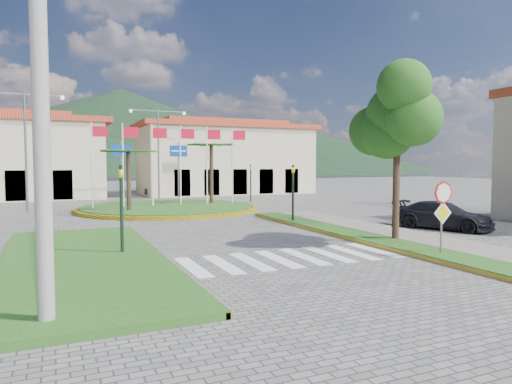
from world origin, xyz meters
name	(u,v)px	position (x,y,z in m)	size (l,w,h in m)	color
ground	(360,287)	(0.00, 0.00, 0.00)	(160.00, 160.00, 0.00)	#595654
sidewalk_right	(464,253)	(6.00, 2.00, 0.07)	(4.00, 28.00, 0.15)	gray
verge_right	(438,255)	(4.80, 2.00, 0.09)	(1.60, 28.00, 0.18)	#264B15
median_left	(83,260)	(-6.50, 6.00, 0.09)	(5.00, 14.00, 0.18)	#264B15
crosswalk	(289,258)	(0.00, 4.00, 0.01)	(8.00, 3.00, 0.01)	silver
roundabout_island	(169,207)	(0.00, 22.00, 0.17)	(12.70, 12.70, 6.00)	yellow
stop_sign	(443,206)	(4.90, 1.96, 1.79)	(0.80, 0.11, 2.65)	slate
deciduous_tree	(398,116)	(5.50, 5.00, 5.18)	(3.60, 3.60, 6.80)	black
utility_pole	(40,98)	(-7.50, 0.00, 4.50)	(0.32, 0.32, 9.00)	gray
traffic_light_left	(121,201)	(-5.20, 6.50, 1.94)	(0.15, 0.18, 3.20)	black
traffic_light_right	(293,188)	(4.50, 12.00, 1.94)	(0.15, 0.18, 3.20)	black
traffic_light_far	(251,179)	(8.00, 26.00, 1.94)	(0.18, 0.15, 3.20)	black
direction_sign_west	(121,160)	(-2.00, 30.97, 3.53)	(1.60, 0.14, 5.20)	slate
direction_sign_east	(178,161)	(3.00, 30.97, 3.53)	(1.60, 0.14, 5.20)	slate
street_lamp_centre	(158,149)	(1.00, 30.00, 4.50)	(4.80, 0.16, 8.00)	slate
street_lamp_west	(26,145)	(-9.00, 24.00, 4.50)	(4.80, 0.16, 8.00)	slate
building_right	(225,158)	(10.00, 38.00, 3.90)	(19.08, 9.54, 8.05)	beige
hill_far_mid	(122,131)	(15.00, 160.00, 15.00)	(180.00, 180.00, 30.00)	black
hill_far_east	(290,148)	(70.00, 135.00, 9.00)	(120.00, 120.00, 18.00)	black
hill_near_back	(43,147)	(-10.00, 130.00, 8.00)	(110.00, 110.00, 16.00)	black
white_van	(13,193)	(-10.81, 36.45, 0.60)	(1.98, 4.29, 1.19)	silver
car_dark_a	(47,193)	(-8.00, 36.20, 0.55)	(1.30, 3.23, 1.10)	black
car_dark_b	(161,191)	(2.38, 35.79, 0.53)	(1.12, 3.20, 1.05)	black
car_side_right	(443,215)	(10.30, 7.11, 0.68)	(1.91, 4.69, 1.36)	black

